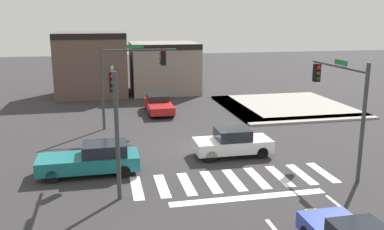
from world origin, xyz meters
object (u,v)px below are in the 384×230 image
Objects in this scene: car_red at (159,104)px; traffic_signal_southwest at (115,103)px; traffic_signal_northwest at (130,70)px; car_teal at (93,159)px; traffic_signal_southeast at (341,93)px; car_white at (232,143)px.

traffic_signal_southwest is at bearing -15.20° from car_red.
traffic_signal_northwest reaches higher than car_red.
traffic_signal_southwest is at bearing 129.14° from car_teal.
traffic_signal_southwest is at bearing 88.52° from traffic_signal_southeast.
traffic_signal_southwest is 1.12× the size of car_teal.
car_teal is at bearing -21.45° from car_red.
traffic_signal_northwest is 9.11m from car_teal.
traffic_signal_southwest is 10.79m from traffic_signal_southeast.
traffic_signal_southeast is 1.15× the size of car_teal.
car_red is (3.73, 13.74, -3.05)m from traffic_signal_southwest.
car_white is at bearing -68.06° from traffic_signal_southwest.
traffic_signal_southwest is at bearing -97.90° from traffic_signal_northwest.
traffic_signal_northwest is (1.33, 9.56, 0.21)m from traffic_signal_southwest.
car_white is 7.47m from car_teal.
car_white is at bearing 58.26° from traffic_signal_southeast.
traffic_signal_northwest is 13.65m from traffic_signal_southeast.
traffic_signal_southeast is at bearing 172.08° from car_teal.
car_white is 0.87× the size of car_teal.
traffic_signal_southeast is (10.79, -0.28, 0.08)m from traffic_signal_southwest.
car_teal is (-7.38, -1.14, -0.00)m from car_white.
traffic_signal_northwest reaches higher than traffic_signal_southeast.
traffic_signal_southeast is 6.13m from car_white.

